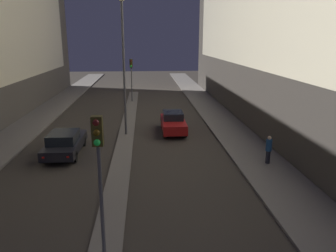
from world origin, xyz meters
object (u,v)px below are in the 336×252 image
Objects in this scene: car_right_lane at (173,122)px; pedestrian_on_right_sidewalk at (269,149)px; car_left_lane at (65,143)px; traffic_light_near at (99,156)px; traffic_light_mid at (131,71)px; street_lamp at (123,46)px.

pedestrian_on_right_sidewalk is at bearing -56.15° from car_right_lane.
traffic_light_near is at bearing -70.73° from car_left_lane.
traffic_light_mid is at bearing 78.11° from car_left_lane.
pedestrian_on_right_sidewalk is (4.71, -7.02, 0.19)m from car_right_lane.
traffic_light_mid is at bearing 105.98° from car_right_lane.
car_right_lane is (3.50, 14.40, -2.71)m from traffic_light_near.
pedestrian_on_right_sidewalk is (8.20, -6.40, -5.40)m from street_lamp.
car_right_lane is at bearing -74.02° from traffic_light_mid.
pedestrian_on_right_sidewalk is (8.20, -19.23, -2.52)m from traffic_light_mid.
pedestrian_on_right_sidewalk is at bearing 41.97° from traffic_light_near.
traffic_light_near is 14.08m from street_lamp.
street_lamp is 2.26× the size of car_right_lane.
street_lamp is at bearing 47.17° from car_left_lane.
pedestrian_on_right_sidewalk is (11.70, -2.63, 0.22)m from car_left_lane.
street_lamp is 6.62m from car_right_lane.
car_right_lane is (3.50, 0.62, -5.59)m from street_lamp.
traffic_light_mid reaches higher than car_right_lane.
car_left_lane is (-3.50, -3.77, -5.62)m from street_lamp.
street_lamp is 2.07× the size of car_left_lane.
traffic_light_near is at bearing -90.00° from traffic_light_mid.
traffic_light_mid is at bearing 90.00° from street_lamp.
car_right_lane is (3.50, -12.22, -2.71)m from traffic_light_mid.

